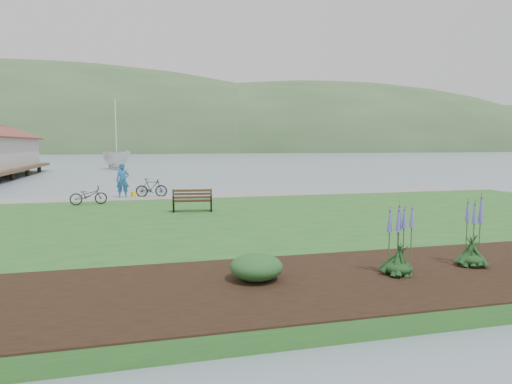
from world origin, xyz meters
TOP-DOWN VIEW (x-y plane):
  - ground at (0.00, 0.00)m, footprint 600.00×600.00m
  - lawn at (0.00, -2.00)m, footprint 34.00×20.00m
  - shoreline_path at (0.00, 6.90)m, footprint 34.00×2.20m
  - garden_bed at (3.00, -9.80)m, footprint 24.00×4.40m
  - far_hillside at (20.00, 170.00)m, footprint 580.00×80.00m
  - park_bench at (-2.86, 1.07)m, footprint 1.75×0.89m
  - person at (-5.95, 7.14)m, footprint 0.82×0.57m
  - bicycle_a at (-7.50, 4.68)m, footprint 0.90×1.81m
  - bicycle_b at (-4.42, 7.20)m, footprint 0.67×1.77m
  - sailboat at (-7.84, 44.50)m, footprint 14.77×14.87m
  - pannier at (-5.39, 7.20)m, footprint 0.29×0.35m
  - echium_0 at (2.60, -9.66)m, footprint 0.62×0.62m
  - echium_4 at (0.48, -9.89)m, footprint 0.62×0.62m
  - shrub_0 at (-2.71, -9.49)m, footprint 1.14×1.14m

SIDE VIEW (x-z plane):
  - ground at x=0.00m, z-range 0.00..0.00m
  - far_hillside at x=20.00m, z-range -19.00..19.00m
  - sailboat at x=-7.84m, z-range -14.60..14.60m
  - lawn at x=0.00m, z-range 0.00..0.40m
  - shoreline_path at x=0.00m, z-range 0.40..0.43m
  - garden_bed at x=3.00m, z-range 0.40..0.44m
  - pannier at x=-5.39m, z-range 0.40..0.72m
  - shrub_0 at x=-2.71m, z-range 0.44..1.01m
  - bicycle_a at x=-7.50m, z-range 0.40..1.31m
  - park_bench at x=-2.86m, z-range 0.40..1.44m
  - bicycle_b at x=-4.42m, z-range 0.40..1.44m
  - echium_0 at x=2.60m, z-range 0.20..2.00m
  - echium_4 at x=0.48m, z-range 0.29..2.16m
  - person at x=-5.95m, z-range 0.40..2.63m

